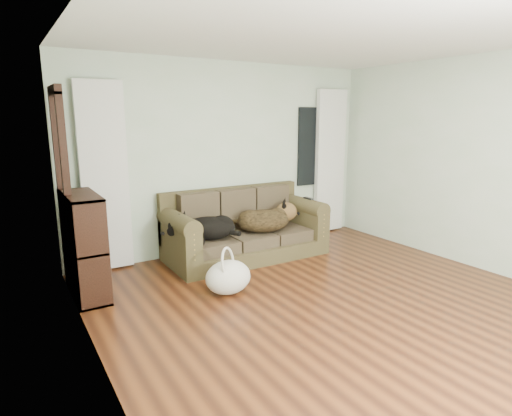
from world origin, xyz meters
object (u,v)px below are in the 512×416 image
sofa (246,224)px  tote_bag (228,279)px  bookshelf (85,249)px  dog_black_lab (205,229)px  dog_shepherd (266,221)px

sofa → tote_bag: sofa is taller
sofa → bookshelf: bookshelf is taller
sofa → dog_black_lab: sofa is taller
dog_black_lab → dog_shepherd: dog_shepherd is taller
dog_shepherd → tote_bag: dog_shepherd is taller
dog_black_lab → sofa: bearing=27.7°
tote_bag → bookshelf: size_ratio=0.46×
dog_black_lab → bookshelf: bearing=-149.5°
tote_bag → dog_black_lab: bearing=79.6°
dog_shepherd → dog_black_lab: bearing=15.3°
bookshelf → dog_shepherd: bearing=3.9°
sofa → bookshelf: bearing=-174.3°
sofa → tote_bag: 1.28m
tote_bag → bookshelf: bearing=149.4°
dog_black_lab → tote_bag: 1.00m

